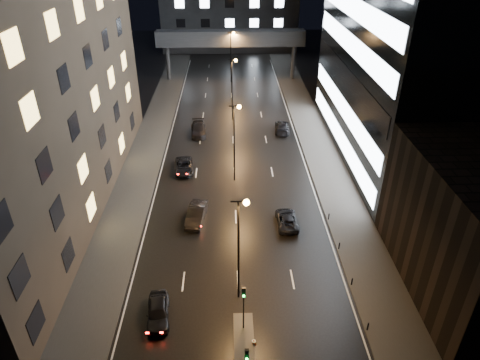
{
  "coord_description": "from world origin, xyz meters",
  "views": [
    {
      "loc": [
        -0.66,
        -18.95,
        27.93
      ],
      "look_at": [
        0.51,
        21.28,
        4.0
      ],
      "focal_mm": 32.0,
      "sensor_mm": 36.0,
      "label": 1
    }
  ],
  "objects_px": {
    "car_away_c": "(184,166)",
    "car_toward_a": "(287,220)",
    "car_away_d": "(199,129)",
    "car_away_b": "(196,214)",
    "car_toward_b": "(282,127)",
    "car_away_a": "(158,312)"
  },
  "relations": [
    {
      "from": "car_away_b",
      "to": "car_away_c",
      "type": "bearing_deg",
      "value": 109.63
    },
    {
      "from": "car_away_c",
      "to": "car_toward_a",
      "type": "xyz_separation_m",
      "value": [
        12.14,
        -12.17,
        -0.05
      ]
    },
    {
      "from": "car_away_b",
      "to": "car_away_c",
      "type": "height_order",
      "value": "car_away_b"
    },
    {
      "from": "car_toward_b",
      "to": "car_away_a",
      "type": "bearing_deg",
      "value": 74.01
    },
    {
      "from": "car_away_b",
      "to": "car_away_a",
      "type": "bearing_deg",
      "value": -91.91
    },
    {
      "from": "car_away_d",
      "to": "car_toward_a",
      "type": "height_order",
      "value": "car_away_d"
    },
    {
      "from": "car_away_a",
      "to": "car_toward_a",
      "type": "bearing_deg",
      "value": 39.71
    },
    {
      "from": "car_away_a",
      "to": "car_away_d",
      "type": "relative_size",
      "value": 0.8
    },
    {
      "from": "car_away_b",
      "to": "car_away_d",
      "type": "distance_m",
      "value": 22.81
    },
    {
      "from": "car_away_c",
      "to": "car_toward_b",
      "type": "xyz_separation_m",
      "value": [
        14.4,
        12.31,
        0.08
      ]
    },
    {
      "from": "car_away_b",
      "to": "car_toward_b",
      "type": "relative_size",
      "value": 0.93
    },
    {
      "from": "car_toward_a",
      "to": "car_toward_b",
      "type": "height_order",
      "value": "car_toward_b"
    },
    {
      "from": "car_away_b",
      "to": "car_toward_b",
      "type": "xyz_separation_m",
      "value": [
        12.09,
        23.39,
        -0.05
      ]
    },
    {
      "from": "car_away_a",
      "to": "car_away_c",
      "type": "distance_m",
      "value": 24.75
    },
    {
      "from": "car_toward_a",
      "to": "car_away_d",
      "type": "bearing_deg",
      "value": -66.66
    },
    {
      "from": "car_away_a",
      "to": "car_away_b",
      "type": "bearing_deg",
      "value": 74.02
    },
    {
      "from": "car_away_c",
      "to": "car_away_a",
      "type": "bearing_deg",
      "value": -95.78
    },
    {
      "from": "car_away_a",
      "to": "car_away_d",
      "type": "bearing_deg",
      "value": 81.67
    },
    {
      "from": "car_away_a",
      "to": "car_toward_a",
      "type": "xyz_separation_m",
      "value": [
        12.17,
        12.58,
        -0.1
      ]
    },
    {
      "from": "car_away_c",
      "to": "car_away_d",
      "type": "bearing_deg",
      "value": 77.94
    },
    {
      "from": "car_away_d",
      "to": "car_away_b",
      "type": "bearing_deg",
      "value": -91.37
    },
    {
      "from": "car_away_a",
      "to": "car_away_b",
      "type": "height_order",
      "value": "car_away_b"
    }
  ]
}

